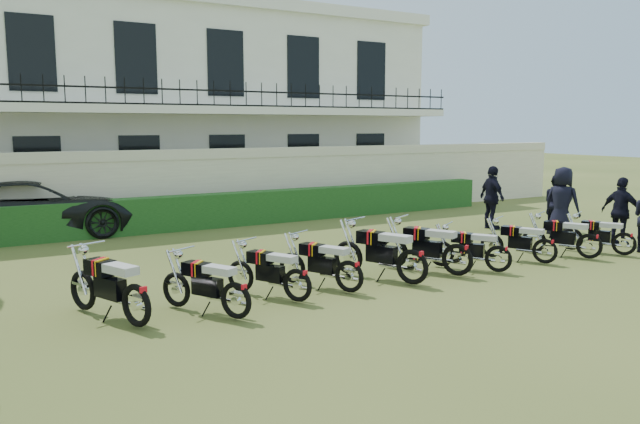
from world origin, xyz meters
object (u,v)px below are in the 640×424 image
object	(u,v)px
motorcycle_1	(236,291)
motorcycle_4	(412,258)
motorcycle_2	(297,277)
motorcycle_7	(545,245)
motorcycle_0	(136,295)
motorcycle_5	(458,252)
motorcycle_3	(349,269)
officer_5	(492,198)
officer_3	(562,203)
motorcycle_9	(624,238)
officer_2	(621,212)
motorcycle_8	(590,240)
suv	(33,208)
motorcycle_6	(499,252)
officer_4	(556,203)

from	to	relation	value
motorcycle_1	motorcycle_4	size ratio (longest dim) A/B	0.84
motorcycle_2	motorcycle_7	size ratio (longest dim) A/B	1.03
motorcycle_0	motorcycle_5	size ratio (longest dim) A/B	1.06
motorcycle_5	motorcycle_0	bearing A→B (deg)	152.30
motorcycle_1	motorcycle_3	size ratio (longest dim) A/B	0.98
motorcycle_4	officer_5	size ratio (longest dim) A/B	1.08
motorcycle_2	motorcycle_7	xyz separation A→B (m)	(6.06, -0.09, -0.02)
motorcycle_3	motorcycle_5	size ratio (longest dim) A/B	0.91
motorcycle_0	motorcycle_5	distance (m)	6.34
motorcycle_3	officer_3	size ratio (longest dim) A/B	0.88
motorcycle_3	motorcycle_4	world-z (taller)	motorcycle_4
motorcycle_9	officer_2	world-z (taller)	officer_2
motorcycle_0	motorcycle_7	distance (m)	8.77
motorcycle_1	motorcycle_8	size ratio (longest dim) A/B	1.01
motorcycle_4	motorcycle_7	bearing A→B (deg)	-23.44
motorcycle_4	suv	distance (m)	10.91
motorcycle_7	officer_3	xyz separation A→B (m)	(2.97, 1.97, 0.53)
officer_2	officer_3	bearing A→B (deg)	10.49
motorcycle_0	motorcycle_1	bearing A→B (deg)	-36.86
motorcycle_1	officer_3	distance (m)	10.56
motorcycle_3	suv	size ratio (longest dim) A/B	0.30
motorcycle_5	motorcycle_6	bearing A→B (deg)	-38.64
motorcycle_6	officer_3	distance (m)	4.92
motorcycle_0	motorcycle_5	xyz separation A→B (m)	(6.34, 0.00, -0.01)
motorcycle_4	motorcycle_5	size ratio (longest dim) A/B	1.08
motorcycle_3	officer_5	bearing A→B (deg)	1.07
motorcycle_1	motorcycle_7	world-z (taller)	motorcycle_1
motorcycle_7	motorcycle_9	bearing A→B (deg)	-33.78
motorcycle_5	officer_2	bearing A→B (deg)	-23.62
motorcycle_9	suv	size ratio (longest dim) A/B	0.28
motorcycle_9	officer_4	size ratio (longest dim) A/B	0.97
motorcycle_6	officer_2	xyz separation A→B (m)	(4.88, 0.60, 0.43)
officer_2	officer_3	distance (m)	1.50
motorcycle_1	officer_4	bearing A→B (deg)	-12.59
motorcycle_7	motorcycle_9	distance (m)	2.31
motorcycle_7	motorcycle_6	bearing A→B (deg)	157.13
motorcycle_7	suv	xyz separation A→B (m)	(-9.21, 9.40, 0.35)
officer_3	officer_5	world-z (taller)	officer_3
motorcycle_5	motorcycle_8	world-z (taller)	motorcycle_5
motorcycle_3	motorcycle_5	xyz separation A→B (m)	(2.55, -0.03, 0.05)
motorcycle_0	motorcycle_8	xyz separation A→B (m)	(10.04, -0.28, -0.07)
suv	officer_5	size ratio (longest dim) A/B	3.06
motorcycle_0	motorcycle_8	world-z (taller)	motorcycle_0
motorcycle_3	motorcycle_9	world-z (taller)	motorcycle_3
motorcycle_9	officer_5	distance (m)	4.39
motorcycle_8	motorcycle_6	bearing A→B (deg)	152.02
motorcycle_3	motorcycle_6	xyz separation A→B (m)	(3.50, -0.22, -0.03)
motorcycle_2	motorcycle_8	bearing A→B (deg)	-30.01
motorcycle_9	motorcycle_1	bearing A→B (deg)	153.94
motorcycle_5	motorcycle_3	bearing A→B (deg)	151.53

